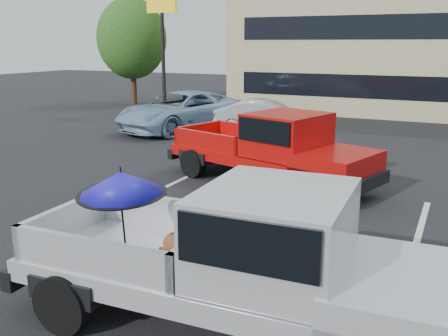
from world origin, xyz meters
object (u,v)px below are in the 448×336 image
(motel_sign, at_px, (162,18))
(silver_sedan, at_px, (266,117))
(blue_suv, at_px, (182,111))
(tree_left, at_px, (132,39))
(silver_pickup, at_px, (255,253))
(red_pickup, at_px, (281,146))

(motel_sign, distance_m, silver_sedan, 8.17)
(motel_sign, height_order, blue_suv, motel_sign)
(tree_left, relative_size, silver_pickup, 1.04)
(tree_left, xyz_separation_m, silver_pickup, (15.45, -19.00, -2.68))
(silver_sedan, distance_m, blue_suv, 3.51)
(motel_sign, xyz_separation_m, blue_suv, (3.10, -3.58, -3.86))
(silver_pickup, xyz_separation_m, blue_suv, (-8.35, 12.41, -0.26))
(tree_left, height_order, blue_suv, tree_left)
(silver_sedan, bearing_deg, blue_suv, 93.61)
(silver_pickup, distance_m, blue_suv, 14.96)
(motel_sign, relative_size, silver_sedan, 1.49)
(red_pickup, bearing_deg, blue_suv, 153.37)
(motel_sign, xyz_separation_m, silver_sedan, (6.54, -2.85, -3.99))
(silver_sedan, bearing_deg, motel_sign, 58.01)
(blue_suv, bearing_deg, silver_sedan, 29.36)
(red_pickup, bearing_deg, silver_sedan, 130.37)
(red_pickup, height_order, blue_suv, red_pickup)
(silver_sedan, bearing_deg, silver_pickup, -167.94)
(red_pickup, bearing_deg, silver_pickup, -56.65)
(red_pickup, distance_m, blue_suv, 8.80)
(blue_suv, bearing_deg, tree_left, 154.50)
(motel_sign, xyz_separation_m, silver_pickup, (11.45, -16.00, -3.60))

